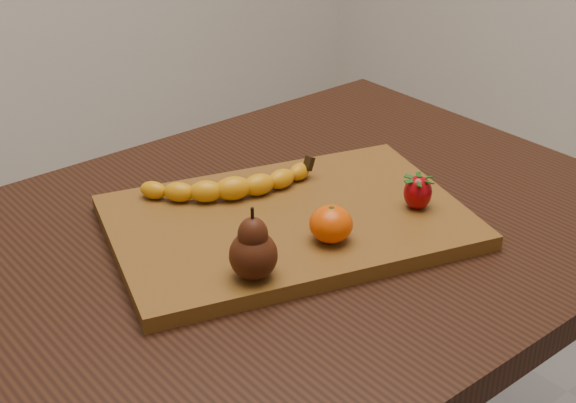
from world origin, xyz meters
TOP-DOWN VIEW (x-y plane):
  - table at (0.00, 0.00)m, footprint 1.00×0.70m
  - cutting_board at (0.02, -0.00)m, footprint 0.52×0.42m
  - banana at (-0.01, 0.08)m, footprint 0.21×0.13m
  - pear at (-0.10, -0.09)m, footprint 0.07×0.07m
  - mandarin at (0.02, -0.09)m, footprint 0.07×0.07m
  - strawberry at (0.17, -0.09)m, footprint 0.05×0.05m

SIDE VIEW (x-z plane):
  - table at x=0.00m, z-range 0.28..1.04m
  - cutting_board at x=0.02m, z-range 0.76..0.78m
  - banana at x=-0.01m, z-range 0.78..0.81m
  - mandarin at x=0.02m, z-range 0.78..0.83m
  - strawberry at x=0.17m, z-range 0.78..0.83m
  - pear at x=-0.10m, z-range 0.78..0.87m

